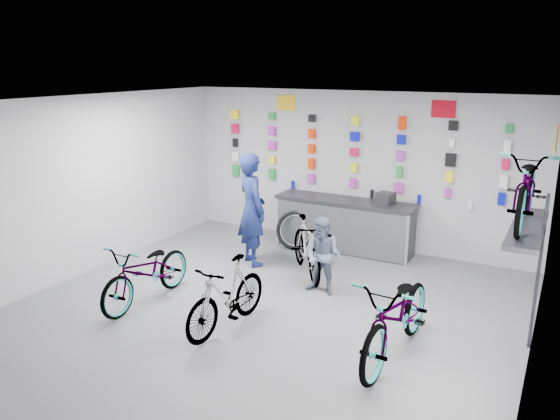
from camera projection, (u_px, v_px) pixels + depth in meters
The scene contains 20 objects.
floor at pixel (248, 324), 7.55m from camera, with size 8.00×8.00×0.00m, color #515156.
ceiling at pixel (244, 104), 6.77m from camera, with size 8.00×8.00×0.00m, color white.
wall_back at pixel (355, 170), 10.56m from camera, with size 7.00×7.00×0.00m, color silver.
wall_left at pixel (61, 191), 8.76m from camera, with size 8.00×8.00×0.00m, color silver.
wall_right at pixel (538, 266), 5.55m from camera, with size 8.00×8.00×0.00m, color silver.
counter at pixel (344, 226), 10.43m from camera, with size 2.70×0.66×1.00m.
merch_wall at pixel (352, 155), 10.44m from camera, with size 5.56×0.08×1.57m.
wall_bracket at pixel (529, 235), 6.66m from camera, with size 0.39×1.90×2.00m.
sign_left at pixel (286, 103), 10.91m from camera, with size 0.42×0.02×0.30m, color yellow.
sign_right at pixel (444, 109), 9.49m from camera, with size 0.42×0.02×0.30m, color #B70A1B.
sign_side at pixel (556, 139), 6.28m from camera, with size 0.02×0.40×0.30m, color yellow.
bike_left at pixel (147, 272), 8.12m from camera, with size 0.65×1.85×0.97m, color gray.
bike_center at pixel (227, 295), 7.30m from camera, with size 0.46×1.63×0.98m, color gray.
bike_right at pixel (398, 316), 6.57m from camera, with size 0.73×2.10×1.11m, color gray.
bike_service at pixel (307, 247), 9.17m from camera, with size 0.47×1.65×0.99m, color gray.
bike_wall at pixel (528, 187), 6.54m from camera, with size 0.63×1.80×0.95m, color gray.
clerk at pixel (252, 209), 9.59m from camera, with size 0.73×0.48×2.01m, color #131E4E.
customer at pixel (323, 256), 8.41m from camera, with size 0.60×0.47×1.23m, color slate.
spare_wheel at pixel (296, 230), 10.54m from camera, with size 0.81×0.52×0.75m.
register at pixel (386, 199), 9.92m from camera, with size 0.28×0.30×0.22m, color black.
Camera 1 is at (3.66, -5.84, 3.50)m, focal length 35.00 mm.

